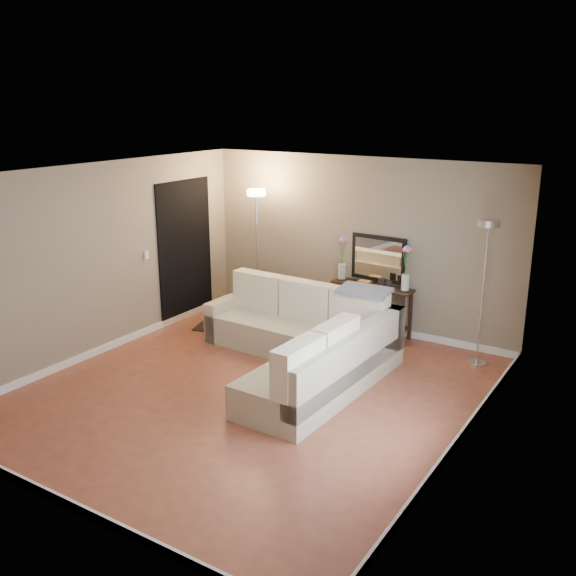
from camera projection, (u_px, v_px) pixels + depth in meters
The scene contains 23 objects.
floor at pixel (253, 392), 7.74m from camera, with size 5.00×5.50×0.01m, color #994E37.
ceiling at pixel (249, 173), 7.00m from camera, with size 5.00×5.50×0.01m, color white.
wall_back at pixel (358, 244), 9.60m from camera, with size 5.00×0.02×2.60m, color gray.
wall_front at pixel (51, 370), 5.13m from camera, with size 5.00×0.02×2.60m, color gray.
wall_left at pixel (99, 260), 8.65m from camera, with size 0.02×5.50×2.60m, color gray.
wall_right at pixel (466, 328), 6.08m from camera, with size 0.02×5.50×2.60m, color gray.
baseboard_back at pixel (355, 323), 9.94m from camera, with size 5.00×0.03×0.10m, color white.
baseboard_front at pixel (68, 504), 5.50m from camera, with size 5.00×0.03×0.10m, color white.
baseboard_left at pixel (108, 347), 8.99m from camera, with size 0.03×5.50×0.10m, color white.
baseboard_right at pixel (454, 444), 6.45m from camera, with size 0.03×5.50×0.10m, color white.
doorway at pixel (185, 250), 10.07m from camera, with size 0.02×1.20×2.20m, color black.
switch_plate at pixel (146, 255), 9.35m from camera, with size 0.02×0.08×0.12m, color white.
sectional_sofa at pixel (306, 342), 8.34m from camera, with size 2.73×2.68×0.95m.
throw_blanket at pixel (364, 291), 8.42m from camera, with size 0.68×0.39×0.05m, color slate.
console_table at pixel (367, 306), 9.55m from camera, with size 1.26×0.41×0.76m.
leaning_mirror at pixel (378, 259), 9.43m from camera, with size 0.88×0.10×0.69m.
table_decor at pixel (371, 282), 9.37m from camera, with size 0.53×0.12×0.12m.
flower_vase_left at pixel (342, 261), 9.62m from camera, with size 0.14×0.12×0.65m.
flower_vase_right at pixel (406, 271), 9.03m from camera, with size 0.14×0.12×0.65m.
floor_lamp_lit at pixel (257, 229), 9.97m from camera, with size 0.36×0.36×2.05m.
floor_lamp_unlit at pixel (485, 264), 8.14m from camera, with size 0.33×0.33×1.94m.
charcoal_rug at pixel (244, 323), 10.04m from camera, with size 1.34×1.00×0.02m, color black.
black_bag at pixel (228, 323), 10.00m from camera, with size 0.38×0.27×0.25m, color black.
Camera 1 is at (4.14, -5.74, 3.39)m, focal length 40.00 mm.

